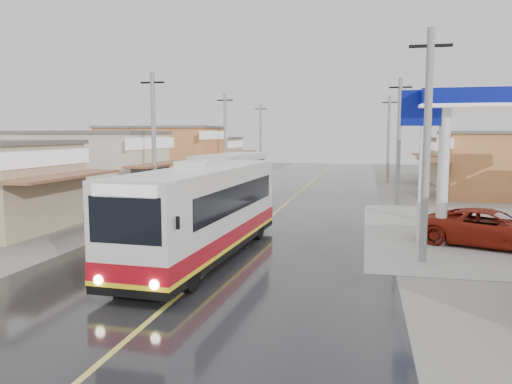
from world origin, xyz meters
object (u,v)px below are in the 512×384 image
Objects in this scene: coach_bus at (206,211)px; cyclist at (202,194)px; tricycle_far at (150,189)px; tricycle_near at (127,196)px; tyre_stack at (159,212)px; second_bus at (232,175)px; jeepney at (491,228)px.

coach_bus is 5.40× the size of cyclist.
tricycle_far is at bearing 157.32° from cyclist.
tricycle_near reaches higher than tricycle_far.
coach_bus is at bearing -56.70° from tyre_stack.
tricycle_far is (-3.61, 0.19, 0.22)m from cyclist.
tricycle_near is (-7.26, 8.25, -0.66)m from coach_bus.
tricycle_far is (-8.03, 12.94, -0.80)m from coach_bus.
coach_bus is 15.25m from tricycle_far.
tricycle_far is at bearing 119.21° from tyre_stack.
second_bus is 5.64m from tricycle_far.
jeepney is 2.53× the size of cyclist.
jeepney is at bearing -41.88° from tricycle_far.
coach_bus is 11.36m from jeepney.
coach_bus is 4.32× the size of tricycle_near.
jeepney is at bearing -36.40° from second_bus.
cyclist is at bearing -103.25° from second_bus.
second_bus is 8.73m from tricycle_near.
coach_bus reaches higher than cyclist.
tricycle_near is 1.19× the size of tricycle_far.
coach_bus is 11.01m from tricycle_near.
coach_bus is 13.54m from cyclist.
tyre_stack is at bearing -120.72° from cyclist.
second_bus is at bearing 70.77° from jeepney.
second_bus is 1.78× the size of jeepney.
tricycle_near is at bearing 98.24° from jeepney.
tricycle_far is (-0.77, 4.69, -0.14)m from tricycle_near.
tyre_stack is (-1.94, -7.94, -1.45)m from second_bus.
tricycle_near is at bearing -141.90° from cyclist.
cyclist is 2.32× the size of tyre_stack.
jeepney reaches higher than tyre_stack.
tricycle_near is (-3.87, -7.79, -0.62)m from second_bus.
coach_bus is 16.40m from second_bus.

